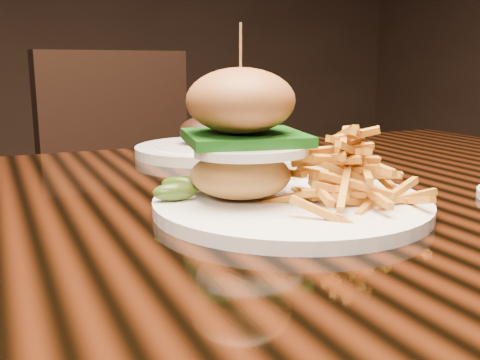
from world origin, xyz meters
name	(u,v)px	position (x,y,z in m)	size (l,w,h in m)	color
dining_table	(187,258)	(0.00, 0.00, 0.67)	(1.60, 0.90, 0.75)	black
burger_plate	(288,162)	(0.09, -0.09, 0.81)	(0.32, 0.32, 0.21)	white
ramekin	(298,170)	(0.18, 0.03, 0.77)	(0.08, 0.08, 0.04)	white
far_dish	(207,146)	(0.15, 0.31, 0.77)	(0.27, 0.27, 0.09)	white
chair_far	(136,197)	(0.15, 0.89, 0.54)	(0.54, 0.55, 0.95)	black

